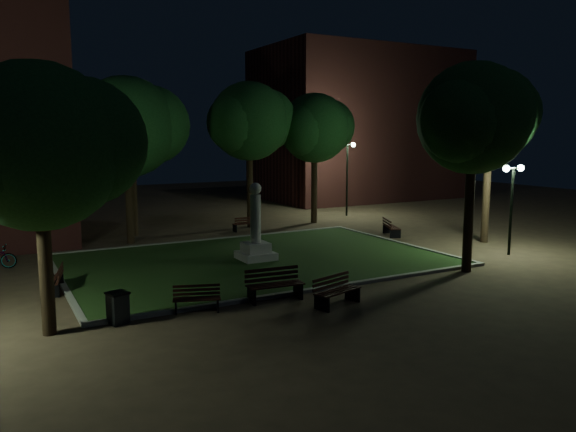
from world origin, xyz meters
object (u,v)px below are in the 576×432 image
bench_near_right (336,292)px  bench_west_near (197,299)px  bench_near_left (274,285)px  monument (256,238)px  bench_right_side (391,228)px  trash_bin (118,308)px  bench_far_side (246,224)px  bench_left_side (55,280)px

bench_near_right → bench_west_near: (-3.97, 1.50, -0.07)m
bench_near_right → bench_near_left: bearing=118.7°
monument → bench_right_side: (8.69, 1.98, -0.54)m
bench_near_left → trash_bin: bearing=-176.0°
bench_near_right → bench_far_side: (3.11, 13.60, -0.05)m
bench_left_side → bench_far_side: size_ratio=1.13×
bench_near_left → bench_right_side: (10.56, 7.31, -0.06)m
bench_near_left → bench_far_side: 13.00m
trash_bin → bench_left_side: bearing=105.7°
bench_near_left → bench_far_side: size_ratio=1.28×
bench_near_left → bench_left_side: size_ratio=1.13×
bench_near_right → bench_west_near: bench_near_right is taller
monument → bench_far_side: 7.39m
bench_near_left → bench_right_side: 12.84m
monument → trash_bin: bearing=-142.0°
monument → bench_left_side: bearing=-172.6°
monument → trash_bin: (-6.73, -5.25, -0.50)m
bench_near_right → trash_bin: 6.45m
monument → bench_left_side: (-7.92, -1.03, -0.55)m
bench_west_near → trash_bin: trash_bin is taller
monument → bench_near_right: monument is taller
bench_west_near → bench_left_side: 5.47m
trash_bin → bench_near_left: bearing=-0.8°
bench_far_side → trash_bin: (-9.39, -12.13, 0.08)m
bench_right_side → trash_bin: (-15.43, -7.24, 0.04)m
bench_near_left → bench_right_side: size_ratio=1.10×
bench_near_right → bench_west_near: bearing=143.0°
bench_left_side → bench_near_right: bearing=65.0°
monument → bench_far_side: size_ratio=2.18×
bench_west_near → bench_far_side: 14.03m
bench_right_side → bench_far_side: bearing=74.6°
bench_far_side → bench_near_left: bearing=71.1°
bench_west_near → bench_right_side: bench_right_side is taller
bench_near_left → bench_near_right: bearing=-40.1°
bench_right_side → bench_left_side: bearing=123.9°
bench_left_side → bench_near_left: bearing=67.1°
bench_left_side → trash_bin: trash_bin is taller
bench_near_right → bench_far_side: 13.96m
bench_left_side → trash_bin: size_ratio=1.84×
bench_west_near → bench_far_side: bearing=78.6°
bench_right_side → trash_bin: 17.04m
bench_west_near → trash_bin: size_ratio=1.64×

